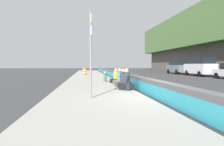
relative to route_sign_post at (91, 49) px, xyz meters
name	(u,v)px	position (x,y,z in m)	size (l,w,h in m)	color
ground_plane	(159,101)	(-0.23, -2.91, -2.21)	(160.00, 160.00, 0.00)	#353538
sidewalk_strip	(98,101)	(-0.23, -0.26, -2.14)	(80.00, 4.40, 0.14)	gray
jersey_barrier	(159,91)	(-0.23, -2.90, -1.79)	(76.00, 0.45, 0.85)	#545456
route_sign_post	(91,49)	(0.00, 0.00, 0.00)	(0.44, 0.09, 3.60)	gray
fire_hydrant	(105,76)	(7.72, -1.34, -1.62)	(0.26, 0.46, 0.88)	#47663D
seated_person_foreground	(126,83)	(2.66, -2.07, -1.70)	(0.82, 0.93, 1.20)	black
seated_person_middle	(123,81)	(3.91, -2.11, -1.71)	(0.93, 1.01, 1.16)	#424247
seated_person_rear	(120,80)	(5.26, -2.12, -1.71)	(0.78, 0.89, 1.15)	#706651
seated_person_far	(116,78)	(6.73, -2.09, -1.72)	(0.83, 0.92, 1.12)	black
backpack	(127,87)	(2.17, -2.02, -1.88)	(0.32, 0.28, 0.40)	#232328
construction_barrel	(85,72)	(18.12, 0.40, -1.59)	(0.54, 0.54, 0.95)	orange
parked_car_fourth	(200,66)	(16.52, -15.12, -0.86)	(5.13, 2.17, 2.56)	silver
parked_car_midline	(178,67)	(22.63, -14.99, -1.03)	(4.81, 2.08, 2.28)	slate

